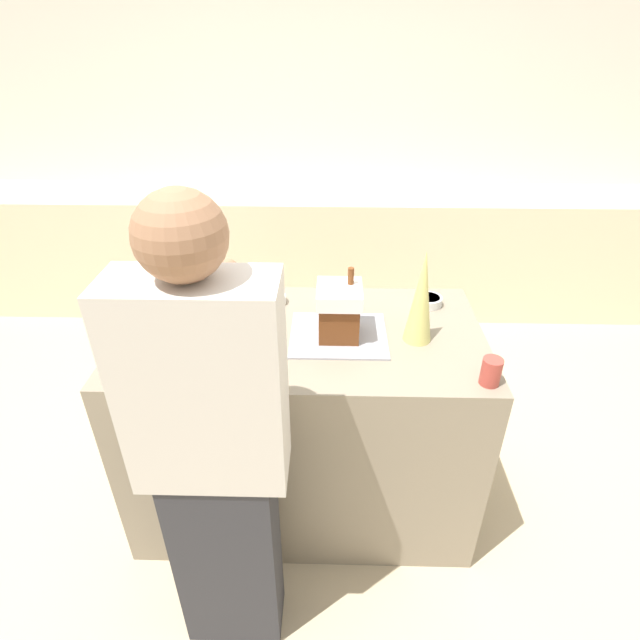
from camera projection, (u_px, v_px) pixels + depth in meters
name	position (u px, v px, depth m)	size (l,w,h in m)	color
ground_plane	(305.00, 491.00, 2.53)	(12.00, 12.00, 0.00)	#C6B28E
wall_back	(318.00, 134.00, 3.82)	(8.00, 0.05, 2.60)	white
back_cabinet_block	(317.00, 251.00, 3.97)	(6.00, 0.60, 0.93)	beige
kitchen_island	(304.00, 420.00, 2.29)	(1.48, 0.79, 0.96)	gray
baking_tray	(338.00, 335.00, 2.01)	(0.39, 0.34, 0.01)	#9E9EA8
gingerbread_house	(339.00, 310.00, 1.95)	(0.17, 0.19, 0.28)	brown
decorative_tree	(421.00, 297.00, 1.90)	(0.11, 0.11, 0.38)	#DBD675
candy_bowl_near_tray_right	(332.00, 293.00, 2.28)	(0.12, 0.12, 0.04)	white
candy_bowl_center_rear	(274.00, 299.00, 2.24)	(0.11, 0.11, 0.04)	white
candy_bowl_far_left	(212.00, 298.00, 2.23)	(0.13, 0.13, 0.05)	silver
candy_bowl_behind_tray	(428.00, 300.00, 2.22)	(0.12, 0.12, 0.04)	silver
candy_bowl_near_tray_left	(246.00, 295.00, 2.26)	(0.12, 0.12, 0.04)	white
candy_bowl_front_corner	(251.00, 326.00, 2.04)	(0.10, 0.10, 0.04)	white
candy_bowl_far_right	(218.00, 317.00, 2.10)	(0.13, 0.13, 0.04)	silver
cookbook	(175.00, 316.00, 2.13)	(0.20, 0.13, 0.02)	#B23338
mug	(491.00, 372.00, 1.73)	(0.07, 0.07, 0.10)	#B24238
person	(215.00, 456.00, 1.54)	(0.46, 0.57, 1.74)	#333338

